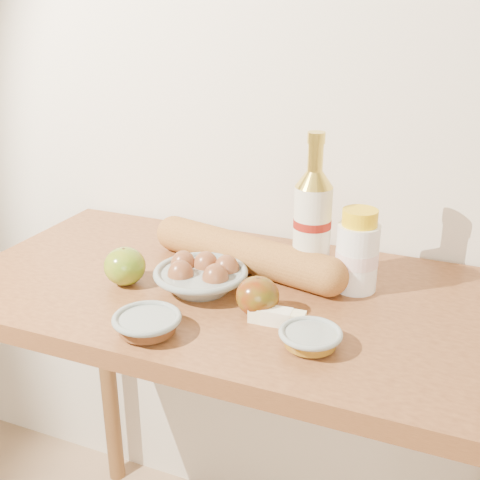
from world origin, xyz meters
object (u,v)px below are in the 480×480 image
table (245,342)px  baguette (245,253)px  cream_bottle (357,253)px  egg_bowl (201,276)px  bourbon_bottle (312,224)px

table → baguette: 0.19m
cream_bottle → baguette: size_ratio=0.35×
baguette → egg_bowl: bearing=-99.6°
bourbon_bottle → cream_bottle: bourbon_bottle is taller
cream_bottle → table: bearing=179.3°
cream_bottle → egg_bowl: cream_bottle is taller
cream_bottle → baguette: cream_bottle is taller
table → bourbon_bottle: bourbon_bottle is taller
baguette → bourbon_bottle: bearing=13.5°
bourbon_bottle → cream_bottle: bearing=-12.8°
bourbon_bottle → table: bearing=-155.6°
bourbon_bottle → cream_bottle: (0.09, 0.00, -0.05)m
bourbon_bottle → egg_bowl: bearing=-163.6°
egg_bowl → bourbon_bottle: bearing=31.1°
table → egg_bowl: (-0.09, -0.03, 0.15)m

